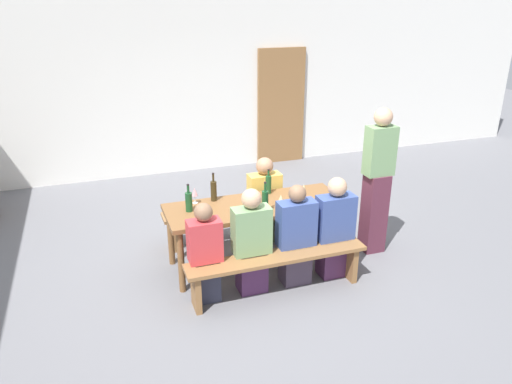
{
  "coord_description": "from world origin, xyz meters",
  "views": [
    {
      "loc": [
        -1.67,
        -4.77,
        2.92
      ],
      "look_at": [
        0.0,
        0.0,
        0.9
      ],
      "focal_mm": 34.28,
      "sensor_mm": 36.0,
      "label": 1
    }
  ],
  "objects": [
    {
      "name": "ground_plane",
      "position": [
        0.0,
        0.0,
        0.0
      ],
      "size": [
        24.0,
        24.0,
        0.0
      ],
      "primitive_type": "plane",
      "color": "slate"
    },
    {
      "name": "wine_bottle_3",
      "position": [
        0.25,
        0.27,
        0.87
      ],
      "size": [
        0.07,
        0.07,
        0.3
      ],
      "color": "#194723",
      "rests_on": "tasting_table"
    },
    {
      "name": "wine_glass_0",
      "position": [
        0.56,
        -0.05,
        0.88
      ],
      "size": [
        0.06,
        0.06,
        0.19
      ],
      "color": "silver",
      "rests_on": "tasting_table"
    },
    {
      "name": "back_wall",
      "position": [
        0.0,
        3.62,
        1.6
      ],
      "size": [
        14.0,
        0.2,
        3.2
      ],
      "primitive_type": "cube",
      "color": "silver",
      "rests_on": "ground"
    },
    {
      "name": "wine_bottle_2",
      "position": [
        -0.75,
        0.06,
        0.87
      ],
      "size": [
        0.08,
        0.08,
        0.31
      ],
      "color": "#194723",
      "rests_on": "tasting_table"
    },
    {
      "name": "wine_bottle_0",
      "position": [
        0.02,
        -0.24,
        0.88
      ],
      "size": [
        0.07,
        0.07,
        0.35
      ],
      "color": "#194723",
      "rests_on": "tasting_table"
    },
    {
      "name": "seated_guest_near_2",
      "position": [
        0.27,
        -0.52,
        0.53
      ],
      "size": [
        0.41,
        0.24,
        1.14
      ],
      "rotation": [
        0.0,
        0.0,
        1.57
      ],
      "color": "#483B4E",
      "rests_on": "ground"
    },
    {
      "name": "wine_glass_2",
      "position": [
        -0.64,
        0.26,
        0.88
      ],
      "size": [
        0.07,
        0.07,
        0.18
      ],
      "color": "silver",
      "rests_on": "tasting_table"
    },
    {
      "name": "wooden_door",
      "position": [
        1.71,
        3.48,
        1.05
      ],
      "size": [
        0.9,
        0.06,
        2.1
      ],
      "primitive_type": "cube",
      "color": "olive",
      "rests_on": "ground"
    },
    {
      "name": "seated_guest_near_1",
      "position": [
        -0.23,
        -0.52,
        0.55
      ],
      "size": [
        0.39,
        0.24,
        1.16
      ],
      "rotation": [
        0.0,
        0.0,
        1.57
      ],
      "color": "#502A54",
      "rests_on": "ground"
    },
    {
      "name": "wine_bottle_1",
      "position": [
        -0.42,
        0.27,
        0.87
      ],
      "size": [
        0.07,
        0.07,
        0.34
      ],
      "color": "#332814",
      "rests_on": "tasting_table"
    },
    {
      "name": "bench_near",
      "position": [
        0.0,
        -0.67,
        0.35
      ],
      "size": [
        1.93,
        0.3,
        0.45
      ],
      "color": "olive",
      "rests_on": "ground"
    },
    {
      "name": "seated_guest_near_0",
      "position": [
        -0.72,
        -0.52,
        0.51
      ],
      "size": [
        0.34,
        0.24,
        1.07
      ],
      "rotation": [
        0.0,
        0.0,
        1.57
      ],
      "color": "#313346",
      "rests_on": "ground"
    },
    {
      "name": "wine_glass_1",
      "position": [
        0.21,
        -0.22,
        0.87
      ],
      "size": [
        0.06,
        0.06,
        0.17
      ],
      "color": "silver",
      "rests_on": "tasting_table"
    },
    {
      "name": "bench_far",
      "position": [
        0.0,
        0.67,
        0.35
      ],
      "size": [
        1.93,
        0.3,
        0.45
      ],
      "color": "olive",
      "rests_on": "ground"
    },
    {
      "name": "tasting_table",
      "position": [
        0.0,
        0.0,
        0.67
      ],
      "size": [
        2.03,
        0.74,
        0.75
      ],
      "color": "brown",
      "rests_on": "ground"
    },
    {
      "name": "standing_host",
      "position": [
        1.46,
        -0.16,
        0.88
      ],
      "size": [
        0.33,
        0.24,
        1.78
      ],
      "rotation": [
        0.0,
        0.0,
        3.14
      ],
      "color": "#572737",
      "rests_on": "ground"
    },
    {
      "name": "seated_guest_far_0",
      "position": [
        0.29,
        0.52,
        0.53
      ],
      "size": [
        0.41,
        0.24,
        1.11
      ],
      "rotation": [
        0.0,
        0.0,
        -1.57
      ],
      "color": "#3E5033",
      "rests_on": "ground"
    },
    {
      "name": "seated_guest_near_3",
      "position": [
        0.73,
        -0.52,
        0.55
      ],
      "size": [
        0.41,
        0.24,
        1.16
      ],
      "rotation": [
        0.0,
        0.0,
        1.57
      ],
      "color": "#512A51",
      "rests_on": "ground"
    }
  ]
}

